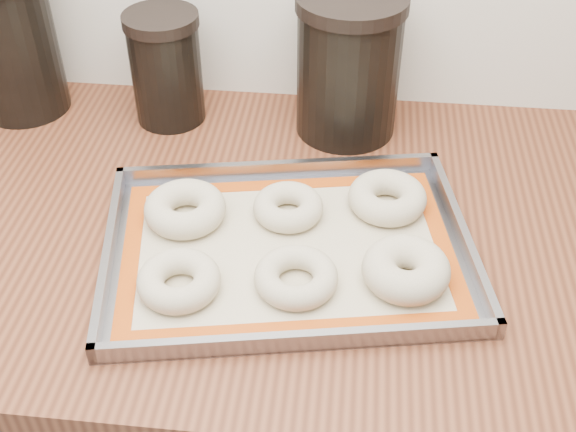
# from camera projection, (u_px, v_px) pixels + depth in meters

# --- Properties ---
(cabinet) EXTENTS (3.00, 0.65, 0.86)m
(cabinet) POSITION_uv_depth(u_px,v_px,m) (208.00, 413.00, 1.29)
(cabinet) COLOR slate
(cabinet) RESTS_ON floor
(countertop) EXTENTS (3.06, 0.68, 0.04)m
(countertop) POSITION_uv_depth(u_px,v_px,m) (185.00, 222.00, 1.00)
(countertop) COLOR brown
(countertop) RESTS_ON cabinet
(baking_tray) EXTENTS (0.51, 0.41, 0.03)m
(baking_tray) POSITION_uv_depth(u_px,v_px,m) (288.00, 248.00, 0.92)
(baking_tray) COLOR gray
(baking_tray) RESTS_ON countertop
(baking_mat) EXTENTS (0.47, 0.36, 0.00)m
(baking_mat) POSITION_uv_depth(u_px,v_px,m) (288.00, 249.00, 0.92)
(baking_mat) COLOR #C6B793
(baking_mat) RESTS_ON baking_tray
(bagel_front_left) EXTENTS (0.10, 0.10, 0.03)m
(bagel_front_left) POSITION_uv_depth(u_px,v_px,m) (179.00, 281.00, 0.85)
(bagel_front_left) COLOR beige
(bagel_front_left) RESTS_ON baking_mat
(bagel_front_mid) EXTENTS (0.12, 0.12, 0.03)m
(bagel_front_mid) POSITION_uv_depth(u_px,v_px,m) (296.00, 277.00, 0.86)
(bagel_front_mid) COLOR beige
(bagel_front_mid) RESTS_ON baking_mat
(bagel_front_right) EXTENTS (0.12, 0.12, 0.04)m
(bagel_front_right) POSITION_uv_depth(u_px,v_px,m) (406.00, 269.00, 0.86)
(bagel_front_right) COLOR beige
(bagel_front_right) RESTS_ON baking_mat
(bagel_back_left) EXTENTS (0.11, 0.11, 0.04)m
(bagel_back_left) POSITION_uv_depth(u_px,v_px,m) (185.00, 209.00, 0.95)
(bagel_back_left) COLOR beige
(bagel_back_left) RESTS_ON baking_mat
(bagel_back_mid) EXTENTS (0.09, 0.09, 0.03)m
(bagel_back_mid) POSITION_uv_depth(u_px,v_px,m) (288.00, 207.00, 0.96)
(bagel_back_mid) COLOR beige
(bagel_back_mid) RESTS_ON baking_mat
(bagel_back_right) EXTENTS (0.14, 0.14, 0.04)m
(bagel_back_right) POSITION_uv_depth(u_px,v_px,m) (387.00, 198.00, 0.97)
(bagel_back_right) COLOR beige
(bagel_back_right) RESTS_ON baking_mat
(canister_left) EXTENTS (0.15, 0.15, 0.23)m
(canister_left) POSITION_uv_depth(u_px,v_px,m) (11.00, 42.00, 1.12)
(canister_left) COLOR black
(canister_left) RESTS_ON countertop
(canister_mid) EXTENTS (0.11, 0.11, 0.18)m
(canister_mid) POSITION_uv_depth(u_px,v_px,m) (166.00, 68.00, 1.11)
(canister_mid) COLOR black
(canister_mid) RESTS_ON countertop
(canister_right) EXTENTS (0.16, 0.16, 0.22)m
(canister_right) POSITION_uv_depth(u_px,v_px,m) (348.00, 65.00, 1.08)
(canister_right) COLOR black
(canister_right) RESTS_ON countertop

